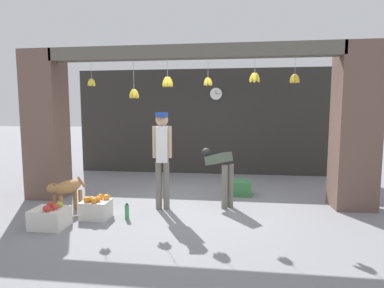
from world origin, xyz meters
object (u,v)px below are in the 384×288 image
shopkeeper (162,152)px  worker_stooping (220,169)px  water_bottle (127,212)px  produce_box_green (241,188)px  wall_clock (216,94)px  dog (66,190)px  fruit_crate_apples (50,217)px  fruit_crate_oranges (96,208)px

shopkeeper → worker_stooping: size_ratio=1.67×
shopkeeper → water_bottle: 1.18m
produce_box_green → wall_clock: wall_clock is taller
shopkeeper → worker_stooping: (1.02, 0.37, -0.35)m
dog → worker_stooping: 2.75m
worker_stooping → produce_box_green: worker_stooping is taller
water_bottle → produce_box_green: bearing=41.7°
shopkeeper → wall_clock: 3.54m
shopkeeper → produce_box_green: shopkeeper is taller
fruit_crate_apples → water_bottle: bearing=25.4°
shopkeeper → wall_clock: bearing=-109.7°
shopkeeper → fruit_crate_apples: (-1.50, -1.07, -0.88)m
dog → produce_box_green: dog is taller
worker_stooping → shopkeeper: bearing=158.7°
fruit_crate_oranges → water_bottle: bearing=3.7°
worker_stooping → fruit_crate_oranges: bearing=165.0°
fruit_crate_apples → fruit_crate_oranges: bearing=41.3°
dog → shopkeeper: (1.60, 0.43, 0.63)m
shopkeeper → wall_clock: wall_clock is taller
worker_stooping → fruit_crate_apples: worker_stooping is taller
fruit_crate_oranges → wall_clock: bearing=65.0°
dog → produce_box_green: 3.41m
worker_stooping → wall_clock: (-0.21, 2.85, 1.56)m
produce_box_green → water_bottle: size_ratio=1.57×
dog → shopkeeper: bearing=123.4°
fruit_crate_oranges → wall_clock: size_ratio=1.27×
fruit_crate_oranges → shopkeeper: bearing=32.2°
fruit_crate_oranges → fruit_crate_apples: size_ratio=0.88×
fruit_crate_oranges → fruit_crate_apples: (-0.52, -0.46, -0.01)m
worker_stooping → produce_box_green: size_ratio=2.51×
produce_box_green → shopkeeper: bearing=-142.2°
fruit_crate_apples → water_bottle: 1.14m
produce_box_green → wall_clock: (-0.63, 2.11, 2.10)m
dog → water_bottle: bearing=100.5°
fruit_crate_oranges → wall_clock: wall_clock is taller
shopkeeper → fruit_crate_oranges: bearing=26.7°
dog → water_bottle: 1.18m
water_bottle → wall_clock: 4.55m
water_bottle → wall_clock: wall_clock is taller
fruit_crate_oranges → water_bottle: size_ratio=1.69×
shopkeeper → dog: bearing=9.4°
water_bottle → shopkeeper: bearing=51.3°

